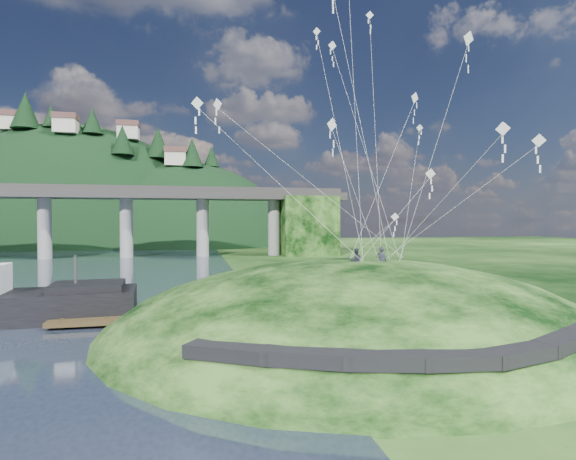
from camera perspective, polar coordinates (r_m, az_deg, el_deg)
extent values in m
plane|color=black|center=(28.83, -5.46, -14.34)|extent=(320.00, 320.00, 0.00)
ellipsoid|color=black|center=(32.95, 8.58, -15.06)|extent=(36.00, 32.00, 13.00)
cube|color=black|center=(20.48, -7.12, -14.98)|extent=(4.32, 3.62, 0.71)
cube|color=black|center=(19.38, 2.54, -15.72)|extent=(4.10, 2.97, 0.61)
cube|color=black|center=(19.44, 12.24, -15.71)|extent=(3.85, 2.37, 0.62)
cube|color=black|center=(20.46, 20.74, -15.03)|extent=(3.62, 1.83, 0.66)
cube|color=black|center=(22.32, 27.13, -13.68)|extent=(3.82, 2.27, 0.68)
cube|color=black|center=(24.91, 31.19, -11.93)|extent=(4.11, 2.97, 0.71)
cylinder|color=gray|center=(101.77, -28.51, 0.39)|extent=(2.60, 2.60, 13.00)
cylinder|color=gray|center=(98.50, -19.83, 0.44)|extent=(2.60, 2.60, 13.00)
cylinder|color=gray|center=(97.62, -10.78, 0.48)|extent=(2.60, 2.60, 13.00)
cylinder|color=gray|center=(99.19, -1.80, 0.52)|extent=(2.60, 2.60, 13.00)
cube|color=black|center=(100.79, 2.40, 0.53)|extent=(12.00, 11.00, 13.00)
ellipsoid|color=black|center=(158.54, -25.50, -3.86)|extent=(96.00, 68.00, 88.00)
ellipsoid|color=black|center=(146.68, -12.75, -5.74)|extent=(76.00, 56.00, 72.00)
cone|color=black|center=(152.97, -30.38, 12.95)|extent=(8.01, 8.01, 10.54)
cone|color=black|center=(150.17, -27.84, 12.67)|extent=(4.97, 4.97, 6.54)
cone|color=black|center=(145.37, -23.60, 12.61)|extent=(5.83, 5.83, 7.67)
cone|color=black|center=(137.95, -20.28, 10.69)|extent=(6.47, 6.47, 8.51)
cone|color=black|center=(143.87, -16.18, 10.58)|extent=(7.13, 7.13, 9.38)
cone|color=black|center=(138.10, -12.08, 9.59)|extent=(6.56, 6.56, 8.63)
cone|color=black|center=(143.73, -9.70, 9.19)|extent=(4.88, 4.88, 6.42)
cube|color=beige|center=(157.10, -31.78, 11.41)|extent=(6.00, 5.00, 4.00)
cube|color=brown|center=(157.61, -31.79, 12.38)|extent=(6.40, 5.40, 1.60)
cube|color=beige|center=(144.39, -26.37, 11.70)|extent=(6.00, 5.00, 4.00)
cube|color=brown|center=(144.91, -26.38, 12.75)|extent=(6.40, 5.40, 1.60)
cube|color=beige|center=(147.21, -19.61, 11.51)|extent=(6.00, 5.00, 4.00)
cube|color=brown|center=(147.72, -19.62, 12.54)|extent=(6.40, 5.40, 1.60)
cube|color=beige|center=(138.87, -14.11, 8.70)|extent=(6.00, 5.00, 4.00)
cube|color=brown|center=(139.24, -14.12, 9.80)|extent=(6.40, 5.40, 1.60)
cube|color=black|center=(38.84, -24.07, -6.53)|extent=(5.62, 4.80, 0.53)
cylinder|color=#2D2B2B|center=(38.83, -25.38, -4.84)|extent=(0.21, 0.21, 2.65)
cube|color=#352816|center=(35.60, -17.41, -10.66)|extent=(13.69, 2.23, 0.34)
cylinder|color=#352816|center=(36.63, -26.75, -10.78)|extent=(0.29, 0.29, 0.98)
cylinder|color=#352816|center=(36.02, -22.15, -10.95)|extent=(0.29, 0.29, 0.98)
cylinder|color=#352816|center=(35.65, -17.41, -11.04)|extent=(0.29, 0.29, 0.98)
cylinder|color=#352816|center=(35.52, -12.60, -11.06)|extent=(0.29, 0.29, 0.98)
cylinder|color=#352816|center=(35.62, -7.80, -11.00)|extent=(0.29, 0.29, 0.98)
imported|color=#262632|center=(31.45, 11.76, -2.07)|extent=(0.85, 0.76, 1.95)
imported|color=#262632|center=(30.76, 8.61, -2.38)|extent=(0.83, 0.67, 1.64)
cube|color=silver|center=(38.11, 15.80, 15.85)|extent=(0.77, 0.43, 0.84)
cube|color=silver|center=(37.96, 15.79, 14.98)|extent=(0.10, 0.09, 0.49)
cube|color=silver|center=(37.82, 15.79, 14.09)|extent=(0.10, 0.09, 0.49)
cube|color=silver|center=(37.69, 15.78, 13.20)|extent=(0.10, 0.09, 0.49)
cube|color=silver|center=(41.80, 5.65, 22.28)|extent=(0.75, 0.25, 0.73)
cube|color=silver|center=(41.61, 5.65, 21.60)|extent=(0.10, 0.06, 0.43)
cube|color=silver|center=(41.43, 5.64, 20.92)|extent=(0.10, 0.06, 0.43)
cube|color=silver|center=(41.26, 5.64, 20.22)|extent=(0.10, 0.06, 0.43)
cube|color=silver|center=(45.00, 10.34, 25.26)|extent=(0.70, 0.15, 0.70)
cube|color=silver|center=(44.80, 10.34, 24.68)|extent=(0.09, 0.02, 0.41)
cube|color=silver|center=(44.60, 10.33, 24.10)|extent=(0.09, 0.02, 0.41)
cube|color=silver|center=(44.41, 10.33, 23.51)|extent=(0.09, 0.02, 0.41)
cube|color=silver|center=(26.60, -8.94, 15.48)|extent=(0.46, 0.52, 0.65)
cube|color=silver|center=(26.49, -8.93, 14.50)|extent=(0.08, 0.06, 0.38)
cube|color=silver|center=(26.39, -8.93, 13.51)|extent=(0.08, 0.06, 0.38)
cube|color=silver|center=(26.29, -8.93, 12.51)|extent=(0.08, 0.06, 0.38)
cube|color=silver|center=(31.74, 17.63, 6.83)|extent=(0.70, 0.21, 0.69)
cube|color=silver|center=(31.69, 17.63, 5.93)|extent=(0.09, 0.03, 0.41)
cube|color=silver|center=(31.65, 17.62, 5.03)|extent=(0.09, 0.03, 0.41)
cube|color=silver|center=(31.62, 17.62, 4.13)|extent=(0.09, 0.03, 0.41)
cube|color=silver|center=(38.56, 13.42, 1.64)|extent=(0.69, 0.21, 0.69)
cube|color=silver|center=(38.55, 13.42, 0.91)|extent=(0.09, 0.02, 0.40)
cube|color=silver|center=(38.56, 13.41, 0.17)|extent=(0.09, 0.02, 0.40)
cube|color=silver|center=(38.57, 13.41, -0.56)|extent=(0.09, 0.02, 0.40)
cube|color=silver|center=(34.55, 5.60, 26.91)|extent=(0.10, 0.07, 0.47)
cube|color=silver|center=(34.30, 5.59, 26.04)|extent=(0.10, 0.07, 0.47)
cube|color=silver|center=(45.22, 16.38, 12.34)|extent=(0.66, 0.23, 0.64)
cube|color=silver|center=(45.14, 16.37, 11.75)|extent=(0.09, 0.03, 0.38)
cube|color=silver|center=(45.05, 16.37, 11.17)|extent=(0.09, 0.03, 0.38)
cube|color=silver|center=(44.97, 16.37, 10.58)|extent=(0.09, 0.03, 0.38)
cube|color=silver|center=(29.69, 29.25, 9.89)|extent=(0.65, 0.46, 0.74)
cube|color=silver|center=(29.61, 29.24, 8.87)|extent=(0.10, 0.05, 0.44)
cube|color=silver|center=(29.54, 29.23, 7.84)|extent=(0.10, 0.05, 0.44)
cube|color=silver|center=(29.48, 29.22, 6.80)|extent=(0.10, 0.05, 0.44)
cube|color=silver|center=(27.56, 5.60, 13.16)|extent=(0.71, 0.40, 0.78)
cube|color=silver|center=(27.45, 5.59, 12.02)|extent=(0.09, 0.08, 0.45)
cube|color=silver|center=(27.35, 5.59, 10.88)|extent=(0.09, 0.08, 0.45)
cube|color=silver|center=(27.26, 5.59, 9.73)|extent=(0.09, 0.08, 0.45)
cube|color=silver|center=(33.10, 21.94, 21.64)|extent=(0.86, 0.30, 0.85)
cube|color=silver|center=(32.88, 21.93, 20.62)|extent=(0.11, 0.08, 0.51)
cube|color=silver|center=(32.68, 21.92, 19.59)|extent=(0.11, 0.08, 0.51)
cube|color=silver|center=(32.49, 21.91, 18.54)|extent=(0.11, 0.08, 0.51)
cube|color=silver|center=(29.52, -11.45, 15.51)|extent=(0.75, 0.30, 0.78)
cube|color=silver|center=(29.39, -11.45, 14.46)|extent=(0.10, 0.04, 0.45)
cube|color=silver|center=(29.27, -11.44, 13.40)|extent=(0.10, 0.04, 0.45)
cube|color=silver|center=(29.16, -11.44, 12.33)|extent=(0.10, 0.04, 0.45)
cube|color=silver|center=(28.12, 25.63, 11.52)|extent=(0.57, 0.59, 0.78)
cube|color=silver|center=(28.02, 25.62, 10.40)|extent=(0.09, 0.08, 0.45)
cube|color=silver|center=(27.94, 25.61, 9.28)|extent=(0.09, 0.08, 0.45)
cube|color=silver|center=(27.86, 25.60, 8.16)|extent=(0.09, 0.08, 0.45)
cube|color=silver|center=(44.13, 3.67, 23.86)|extent=(0.64, 0.34, 0.68)
cube|color=silver|center=(43.95, 3.67, 23.27)|extent=(0.09, 0.04, 0.40)
cube|color=silver|center=(43.77, 3.67, 22.68)|extent=(0.09, 0.04, 0.40)
cube|color=silver|center=(43.59, 3.67, 22.08)|extent=(0.09, 0.04, 0.40)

